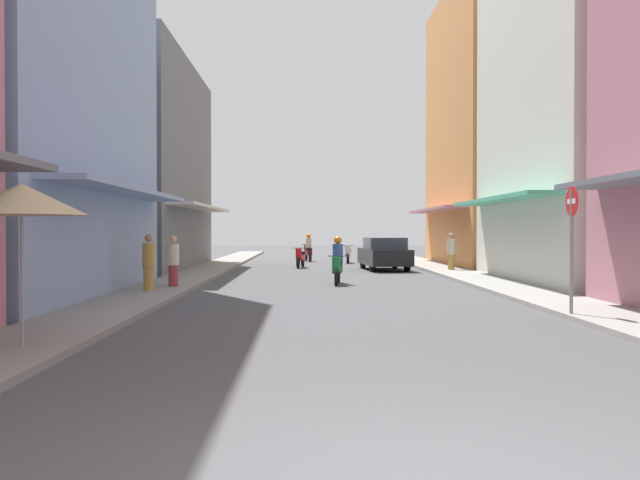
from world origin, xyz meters
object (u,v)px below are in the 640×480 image
Objects in this scene: motorbike_green at (337,263)px; pedestrian_foreground at (451,253)px; parked_car at (384,254)px; motorbike_maroon at (308,249)px; vendor_umbrella at (22,200)px; pedestrian_midway at (173,263)px; street_sign_no_entry at (572,233)px; motorbike_red at (300,257)px; pedestrian_far at (149,264)px; motorbike_white at (348,254)px.

pedestrian_foreground reaches higher than motorbike_green.
parked_car is at bearing 72.58° from motorbike_green.
motorbike_maroon is 0.99× the size of motorbike_green.
vendor_umbrella is (-5.08, -12.31, 1.51)m from motorbike_green.
street_sign_no_entry reaches higher than pedestrian_midway.
pedestrian_midway is 0.61× the size of street_sign_no_entry.
pedestrian_midway reaches higher than motorbike_maroon.
motorbike_maroon is 9.03m from parked_car.
vendor_umbrella is (-4.18, -28.51, 1.51)m from motorbike_maroon.
motorbike_green reaches higher than motorbike_red.
parked_car is at bearing 96.18° from street_sign_no_entry.
motorbike_maroon is 20.12m from pedestrian_far.
motorbike_green is 9.73m from motorbike_red.
street_sign_no_entry is at bearing 20.92° from vendor_umbrella.
motorbike_green is at bearing 67.56° from vendor_umbrella.
parked_car is 3.11m from pedestrian_foreground.
vendor_umbrella is (-0.13, -10.28, 1.41)m from pedestrian_midway.
vendor_umbrella is 10.00m from street_sign_no_entry.
motorbike_maroon is 25.49m from street_sign_no_entry.
motorbike_white is at bearing 69.34° from pedestrian_far.
parked_car is 16.69m from street_sign_no_entry.
motorbike_red is 0.74× the size of vendor_umbrella.
motorbike_red is 12.24m from pedestrian_midway.
pedestrian_foreground is at bearing -59.17° from motorbike_maroon.
pedestrian_far is (-10.45, -9.58, 0.01)m from pedestrian_foreground.
motorbike_maroon is at bearing 81.66° from vendor_umbrella.
motorbike_green is at bearing -86.80° from motorbike_maroon.
pedestrian_far is at bearing 91.79° from vendor_umbrella.
pedestrian_foreground is (5.99, -10.04, 0.13)m from motorbike_maroon.
parked_car is at bearing 53.04° from pedestrian_midway.
street_sign_no_entry is (5.54, -18.38, 1.21)m from motorbike_red.
motorbike_maroon is 11.69m from pedestrian_foreground.
motorbike_green is at bearing 115.89° from street_sign_no_entry.
motorbike_white is at bearing 68.97° from pedestrian_midway.
pedestrian_far is at bearing -110.66° from motorbike_white.
pedestrian_far is 0.69× the size of vendor_umbrella.
motorbike_maroon is 1.07× the size of pedestrian_far.
motorbike_white is at bearing 116.06° from pedestrian_foreground.
motorbike_maroon is at bearing 134.81° from motorbike_white.
street_sign_no_entry is at bearing -64.11° from motorbike_green.
vendor_umbrella reaches higher than motorbike_green.
pedestrian_foreground is 0.99× the size of pedestrian_far.
pedestrian_foreground is 14.17m from pedestrian_far.
motorbike_red is 13.68m from pedestrian_far.
pedestrian_midway is at bearing 143.91° from street_sign_no_entry.
motorbike_red is 0.99× the size of motorbike_white.
pedestrian_midway is 11.43m from street_sign_no_entry.
pedestrian_midway reaches higher than motorbike_green.
pedestrian_far is (-0.40, -1.38, 0.03)m from pedestrian_midway.
vendor_umbrella is (0.28, -8.89, 1.38)m from pedestrian_far.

